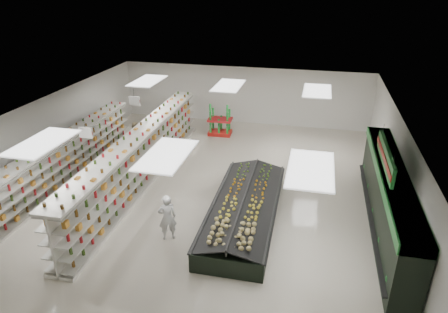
% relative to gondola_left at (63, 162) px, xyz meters
% --- Properties ---
extents(floor, '(16.00, 16.00, 0.00)m').
position_rel_gondola_left_xyz_m(floor, '(5.82, 0.80, -0.84)').
color(floor, beige).
rests_on(floor, ground).
extents(ceiling, '(14.00, 16.00, 0.02)m').
position_rel_gondola_left_xyz_m(ceiling, '(5.82, 0.80, 2.36)').
color(ceiling, white).
rests_on(ceiling, wall_back).
extents(wall_back, '(14.00, 0.02, 3.20)m').
position_rel_gondola_left_xyz_m(wall_back, '(5.82, 8.80, 0.76)').
color(wall_back, silver).
rests_on(wall_back, floor).
extents(wall_front, '(14.00, 0.02, 3.20)m').
position_rel_gondola_left_xyz_m(wall_front, '(5.82, -7.20, 0.76)').
color(wall_front, silver).
rests_on(wall_front, floor).
extents(wall_left, '(0.02, 16.00, 3.20)m').
position_rel_gondola_left_xyz_m(wall_left, '(-1.18, 0.80, 0.76)').
color(wall_left, silver).
rests_on(wall_left, floor).
extents(wall_right, '(0.02, 16.00, 3.20)m').
position_rel_gondola_left_xyz_m(wall_right, '(12.82, 0.80, 0.76)').
color(wall_right, silver).
rests_on(wall_right, floor).
extents(produce_wall_case, '(0.93, 8.00, 2.20)m').
position_rel_gondola_left_xyz_m(produce_wall_case, '(12.35, -0.70, 0.40)').
color(produce_wall_case, black).
rests_on(produce_wall_case, floor).
extents(aisle_sign_near, '(0.52, 0.06, 0.75)m').
position_rel_gondola_left_xyz_m(aisle_sign_near, '(2.02, -1.20, 1.91)').
color(aisle_sign_near, white).
rests_on(aisle_sign_near, ceiling).
extents(aisle_sign_far, '(0.52, 0.06, 0.75)m').
position_rel_gondola_left_xyz_m(aisle_sign_far, '(2.02, 2.80, 1.91)').
color(aisle_sign_far, white).
rests_on(aisle_sign_far, ceiling).
extents(hortifruti_banner, '(0.12, 3.20, 0.95)m').
position_rel_gondola_left_xyz_m(hortifruti_banner, '(12.07, -0.70, 1.81)').
color(hortifruti_banner, '#217D30').
rests_on(hortifruti_banner, ceiling).
extents(gondola_left, '(0.95, 10.59, 1.83)m').
position_rel_gondola_left_xyz_m(gondola_left, '(0.00, 0.00, 0.00)').
color(gondola_left, silver).
rests_on(gondola_left, floor).
extents(gondola_center, '(1.16, 12.29, 2.13)m').
position_rel_gondola_left_xyz_m(gondola_center, '(3.13, 0.73, 0.13)').
color(gondola_center, silver).
rests_on(gondola_center, floor).
extents(produce_island, '(2.33, 6.25, 0.93)m').
position_rel_gondola_left_xyz_m(produce_island, '(7.74, -1.13, -0.42)').
color(produce_island, black).
rests_on(produce_island, floor).
extents(soda_endcap, '(1.28, 0.89, 1.60)m').
position_rel_gondola_left_xyz_m(soda_endcap, '(4.98, 6.56, -0.07)').
color(soda_endcap, '#B31914').
rests_on(soda_endcap, floor).
extents(shopper_main, '(0.69, 0.62, 1.59)m').
position_rel_gondola_left_xyz_m(shopper_main, '(5.55, -2.83, -0.05)').
color(shopper_main, white).
rests_on(shopper_main, floor).
extents(shopper_background, '(0.51, 0.77, 1.52)m').
position_rel_gondola_left_xyz_m(shopper_background, '(1.67, 3.41, -0.08)').
color(shopper_background, tan).
rests_on(shopper_background, floor).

